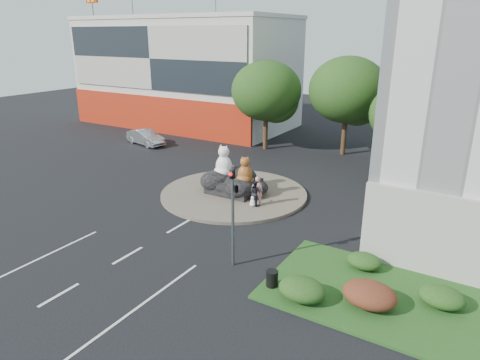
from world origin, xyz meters
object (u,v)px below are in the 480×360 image
object	(u,v)px
cat_tabby	(245,170)
pedestrian_dark	(255,193)
litter_bin	(272,278)
cat_white	(224,161)
pedestrian_pink	(257,191)
parked_car	(146,137)
kitten_white	(253,201)
kitten_calico	(212,186)

from	to	relation	value
cat_tabby	pedestrian_dark	xyz separation A→B (m)	(1.41, -1.07, -1.01)
cat_tabby	litter_bin	world-z (taller)	cat_tabby
cat_white	pedestrian_dark	world-z (taller)	cat_white
pedestrian_pink	litter_bin	bearing A→B (deg)	100.12
cat_tabby	cat_white	bearing A→B (deg)	145.33
pedestrian_dark	parked_car	bearing A→B (deg)	-7.07
cat_white	kitten_white	distance (m)	4.08
kitten_calico	kitten_white	size ratio (longest dim) A/B	1.27
pedestrian_dark	litter_bin	bearing A→B (deg)	143.09
cat_white	pedestrian_dark	distance (m)	3.86
kitten_calico	kitten_white	world-z (taller)	kitten_calico
cat_tabby	parked_car	xyz separation A→B (m)	(-15.92, 7.42, -1.28)
kitten_white	pedestrian_pink	bearing A→B (deg)	20.43
parked_car	kitten_white	bearing A→B (deg)	-104.65
cat_tabby	pedestrian_pink	size ratio (longest dim) A/B	0.98
kitten_calico	parked_car	bearing A→B (deg)	159.65
pedestrian_pink	litter_bin	world-z (taller)	pedestrian_pink
cat_white	parked_car	distance (m)	15.71
parked_car	cat_tabby	bearing A→B (deg)	-102.86
kitten_calico	pedestrian_pink	distance (m)	3.87
pedestrian_pink	cat_white	bearing A→B (deg)	-45.71
cat_tabby	kitten_calico	bearing A→B (deg)	170.41
pedestrian_pink	parked_car	size ratio (longest dim) A/B	0.42
pedestrian_pink	litter_bin	size ratio (longest dim) A/B	2.64
pedestrian_dark	litter_bin	world-z (taller)	pedestrian_dark
cat_white	kitten_calico	distance (m)	1.88
kitten_white	pedestrian_pink	size ratio (longest dim) A/B	0.37
parked_car	litter_bin	world-z (taller)	parked_car
kitten_calico	kitten_white	xyz separation A→B (m)	(3.65, -0.76, -0.09)
litter_bin	pedestrian_pink	bearing A→B (deg)	123.36
pedestrian_dark	litter_bin	distance (m)	9.09
kitten_calico	pedestrian_pink	size ratio (longest dim) A/B	0.47
cat_tabby	parked_car	distance (m)	17.62
kitten_calico	pedestrian_pink	bearing A→B (deg)	2.68
kitten_calico	parked_car	xyz separation A→B (m)	(-13.63, 7.96, 0.11)
cat_tabby	pedestrian_pink	xyz separation A→B (m)	(1.51, -1.02, -0.88)
kitten_calico	pedestrian_dark	world-z (taller)	pedestrian_dark
kitten_white	cat_white	bearing A→B (deg)	112.48
kitten_white	parked_car	size ratio (longest dim) A/B	0.15
cat_tabby	pedestrian_dark	size ratio (longest dim) A/B	1.13
cat_white	cat_tabby	world-z (taller)	cat_white
kitten_white	litter_bin	bearing A→B (deg)	-94.89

